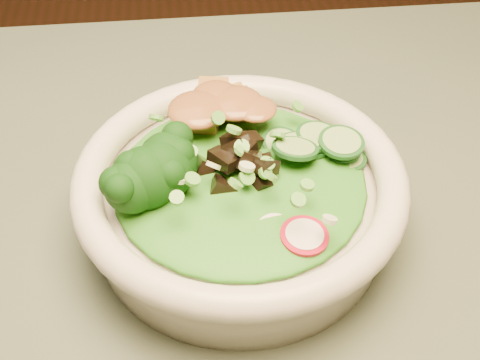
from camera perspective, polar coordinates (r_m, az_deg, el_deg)
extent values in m
cube|color=#454F41|center=(0.55, -12.33, -10.00)|extent=(1.20, 0.80, 0.03)
cylinder|color=silver|center=(0.55, 0.00, -2.45)|extent=(0.23, 0.23, 0.05)
torus|color=silver|center=(0.52, 0.00, 0.06)|extent=(0.26, 0.26, 0.03)
ellipsoid|color=#206816|center=(0.52, 0.00, 0.08)|extent=(0.20, 0.20, 0.02)
ellipsoid|color=brown|center=(0.55, -2.16, 6.11)|extent=(0.07, 0.05, 0.02)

